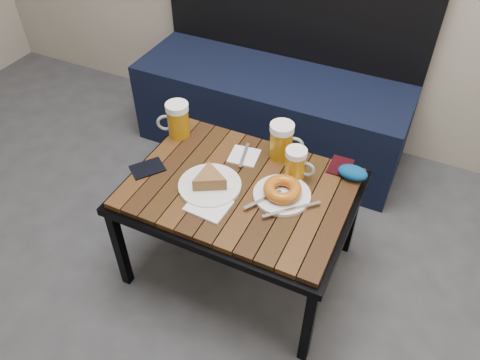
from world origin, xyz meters
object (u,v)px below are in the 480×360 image
at_px(beer_mug_left, 177,120).
at_px(plate_pie, 210,182).
at_px(plate_bagel, 282,192).
at_px(knit_pouch, 353,173).
at_px(cafe_table, 240,194).
at_px(beer_mug_right, 296,164).
at_px(passport_navy, 147,168).
at_px(beer_mug_centre, 282,141).
at_px(passport_burgundy, 340,166).
at_px(bench, 273,102).

bearing_deg(beer_mug_left, plate_pie, 111.15).
height_order(plate_bagel, knit_pouch, plate_bagel).
height_order(cafe_table, beer_mug_right, beer_mug_right).
bearing_deg(beer_mug_right, plate_pie, -146.98).
bearing_deg(plate_pie, cafe_table, 29.59).
xyz_separation_m(passport_navy, knit_pouch, (0.72, 0.29, 0.02)).
bearing_deg(beer_mug_right, beer_mug_centre, 132.44).
bearing_deg(beer_mug_left, beer_mug_centre, 158.44).
bearing_deg(knit_pouch, cafe_table, -148.61).
bearing_deg(passport_burgundy, cafe_table, -139.31).
bearing_deg(bench, plate_pie, -82.88).
bearing_deg(bench, passport_burgundy, -48.66).
relative_size(cafe_table, plate_bagel, 3.42).
xyz_separation_m(bench, passport_burgundy, (0.51, -0.58, 0.20)).
bearing_deg(plate_pie, passport_navy, -177.05).
height_order(bench, beer_mug_left, bench).
height_order(bench, passport_navy, bench).
distance_m(plate_pie, knit_pouch, 0.53).
relative_size(cafe_table, beer_mug_left, 5.62).
height_order(beer_mug_centre, plate_pie, beer_mug_centre).
bearing_deg(knit_pouch, beer_mug_left, -176.15).
relative_size(plate_pie, passport_burgundy, 2.04).
distance_m(beer_mug_centre, passport_navy, 0.53).
xyz_separation_m(plate_pie, knit_pouch, (0.46, 0.27, -0.00)).
relative_size(beer_mug_left, beer_mug_right, 1.18).
bearing_deg(beer_mug_centre, beer_mug_left, 174.07).
relative_size(beer_mug_right, knit_pouch, 1.13).
xyz_separation_m(bench, knit_pouch, (0.57, -0.62, 0.22)).
xyz_separation_m(beer_mug_centre, plate_bagel, (0.09, -0.21, -0.05)).
distance_m(cafe_table, beer_mug_centre, 0.26).
height_order(cafe_table, plate_bagel, plate_bagel).
height_order(plate_pie, plate_bagel, plate_pie).
height_order(plate_pie, knit_pouch, plate_pie).
xyz_separation_m(beer_mug_left, beer_mug_centre, (0.43, 0.05, 0.00)).
xyz_separation_m(beer_mug_right, passport_burgundy, (0.14, 0.13, -0.06)).
bearing_deg(plate_pie, beer_mug_centre, 58.90).
height_order(cafe_table, passport_burgundy, passport_burgundy).
bearing_deg(cafe_table, bench, 103.89).
height_order(bench, knit_pouch, bench).
distance_m(bench, passport_navy, 0.94).
height_order(beer_mug_right, plate_bagel, beer_mug_right).
bearing_deg(plate_bagel, passport_navy, -171.08).
xyz_separation_m(cafe_table, passport_navy, (-0.36, -0.07, 0.05)).
bearing_deg(beer_mug_left, passport_navy, 62.07).
xyz_separation_m(passport_burgundy, knit_pouch, (0.06, -0.04, 0.02)).
bearing_deg(beer_mug_right, bench, 114.98).
distance_m(bench, plate_bagel, 0.93).
relative_size(bench, cafe_table, 1.67).
bearing_deg(knit_pouch, beer_mug_right, -156.14).
bearing_deg(passport_navy, beer_mug_right, 57.84).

